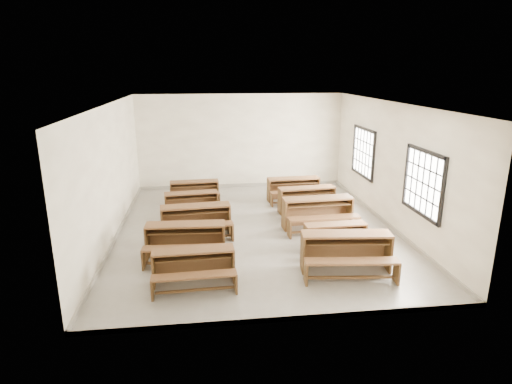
{
  "coord_description": "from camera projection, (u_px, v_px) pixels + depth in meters",
  "views": [
    {
      "loc": [
        -1.28,
        -10.29,
        3.98
      ],
      "look_at": [
        0.0,
        0.0,
        1.0
      ],
      "focal_mm": 30.0,
      "sensor_mm": 36.0,
      "label": 1
    }
  ],
  "objects": [
    {
      "name": "desk_set_2",
      "position": [
        196.0,
        218.0,
        10.54
      ],
      "size": [
        1.77,
        1.02,
        0.77
      ],
      "rotation": [
        0.0,
        0.0,
        0.09
      ],
      "color": "brown",
      "rests_on": "ground"
    },
    {
      "name": "desk_set_4",
      "position": [
        195.0,
        190.0,
        13.22
      ],
      "size": [
        1.53,
        0.86,
        0.67
      ],
      "rotation": [
        0.0,
        0.0,
        0.06
      ],
      "color": "brown",
      "rests_on": "ground"
    },
    {
      "name": "desk_set_9",
      "position": [
        294.0,
        188.0,
        13.35
      ],
      "size": [
        1.66,
        0.92,
        0.73
      ],
      "rotation": [
        0.0,
        0.0,
        0.05
      ],
      "color": "brown",
      "rests_on": "ground"
    },
    {
      "name": "desk_set_1",
      "position": [
        185.0,
        238.0,
        9.28
      ],
      "size": [
        1.75,
        0.97,
        0.77
      ],
      "rotation": [
        0.0,
        0.0,
        -0.05
      ],
      "color": "brown",
      "rests_on": "ground"
    },
    {
      "name": "desk_set_8",
      "position": [
        307.0,
        198.0,
        12.26
      ],
      "size": [
        1.7,
        0.98,
        0.73
      ],
      "rotation": [
        0.0,
        0.0,
        0.09
      ],
      "color": "brown",
      "rests_on": "ground"
    },
    {
      "name": "desk_set_7",
      "position": [
        318.0,
        211.0,
        11.02
      ],
      "size": [
        1.85,
        1.03,
        0.81
      ],
      "rotation": [
        0.0,
        0.0,
        0.05
      ],
      "color": "brown",
      "rests_on": "ground"
    },
    {
      "name": "desk_set_0",
      "position": [
        194.0,
        264.0,
        8.13
      ],
      "size": [
        1.58,
        0.86,
        0.7
      ],
      "rotation": [
        0.0,
        0.0,
        0.04
      ],
      "color": "brown",
      "rests_on": "ground"
    },
    {
      "name": "desk_set_3",
      "position": [
        192.0,
        202.0,
        12.01
      ],
      "size": [
        1.55,
        0.92,
        0.67
      ],
      "rotation": [
        0.0,
        0.0,
        0.11
      ],
      "color": "brown",
      "rests_on": "ground"
    },
    {
      "name": "room",
      "position": [
        260.0,
        147.0,
        10.48
      ],
      "size": [
        8.5,
        8.5,
        3.2
      ],
      "color": "gray",
      "rests_on": "ground"
    },
    {
      "name": "desk_set_5",
      "position": [
        346.0,
        250.0,
        8.63
      ],
      "size": [
        1.89,
        1.12,
        0.81
      ],
      "rotation": [
        0.0,
        0.0,
        -0.1
      ],
      "color": "brown",
      "rests_on": "ground"
    },
    {
      "name": "desk_set_6",
      "position": [
        336.0,
        235.0,
        9.67
      ],
      "size": [
        1.44,
        0.79,
        0.63
      ],
      "rotation": [
        0.0,
        0.0,
        0.04
      ],
      "color": "brown",
      "rests_on": "ground"
    }
  ]
}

